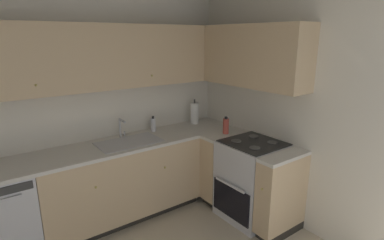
# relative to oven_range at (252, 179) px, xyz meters

# --- Properties ---
(wall_back) EXTENTS (3.95, 0.05, 2.49)m
(wall_back) POSITION_rel_oven_range_xyz_m (-1.64, 1.19, 0.79)
(wall_back) COLOR silver
(wall_back) RESTS_ON ground_plane
(wall_right) EXTENTS (0.05, 3.58, 2.49)m
(wall_right) POSITION_rel_oven_range_xyz_m (0.31, -0.58, 0.79)
(wall_right) COLOR silver
(wall_right) RESTS_ON ground_plane
(lower_cabinets_back) EXTENTS (1.78, 0.62, 0.86)m
(lower_cabinets_back) POSITION_rel_oven_range_xyz_m (-1.21, 0.87, -0.02)
(lower_cabinets_back) COLOR tan
(lower_cabinets_back) RESTS_ON ground_plane
(countertop_back) EXTENTS (2.98, 0.60, 0.03)m
(countertop_back) POSITION_rel_oven_range_xyz_m (-1.21, 0.86, 0.42)
(countertop_back) COLOR beige
(countertop_back) RESTS_ON lower_cabinets_back
(lower_cabinets_right) EXTENTS (0.62, 1.09, 0.86)m
(lower_cabinets_right) POSITION_rel_oven_range_xyz_m (-0.02, 0.05, -0.02)
(lower_cabinets_right) COLOR tan
(lower_cabinets_right) RESTS_ON ground_plane
(countertop_right) EXTENTS (0.60, 1.09, 0.03)m
(countertop_right) POSITION_rel_oven_range_xyz_m (-0.02, 0.05, 0.42)
(countertop_right) COLOR beige
(countertop_right) RESTS_ON lower_cabinets_right
(oven_range) EXTENTS (0.68, 0.62, 1.05)m
(oven_range) POSITION_rel_oven_range_xyz_m (0.00, 0.00, 0.00)
(oven_range) COLOR silver
(oven_range) RESTS_ON ground_plane
(upper_cabinets_back) EXTENTS (2.66, 0.34, 0.67)m
(upper_cabinets_back) POSITION_rel_oven_range_xyz_m (-1.37, 1.00, 1.37)
(upper_cabinets_back) COLOR tan
(upper_cabinets_right) EXTENTS (0.32, 1.64, 0.67)m
(upper_cabinets_right) POSITION_rel_oven_range_xyz_m (0.12, 0.34, 1.37)
(upper_cabinets_right) COLOR tan
(sink) EXTENTS (0.69, 0.40, 0.10)m
(sink) POSITION_rel_oven_range_xyz_m (-1.10, 0.83, 0.40)
(sink) COLOR #B7B7BC
(sink) RESTS_ON countertop_back
(faucet) EXTENTS (0.07, 0.16, 0.22)m
(faucet) POSITION_rel_oven_range_xyz_m (-1.10, 1.04, 0.57)
(faucet) COLOR silver
(faucet) RESTS_ON countertop_back
(soap_bottle) EXTENTS (0.06, 0.06, 0.19)m
(soap_bottle) POSITION_rel_oven_range_xyz_m (-0.68, 1.04, 0.52)
(soap_bottle) COLOR silver
(soap_bottle) RESTS_ON countertop_back
(paper_towel_roll) EXTENTS (0.11, 0.11, 0.34)m
(paper_towel_roll) POSITION_rel_oven_range_xyz_m (-0.05, 1.02, 0.58)
(paper_towel_roll) COLOR white
(paper_towel_roll) RESTS_ON countertop_back
(oil_bottle) EXTENTS (0.07, 0.07, 0.21)m
(oil_bottle) POSITION_rel_oven_range_xyz_m (-0.02, 0.44, 0.54)
(oil_bottle) COLOR #BF4C3F
(oil_bottle) RESTS_ON countertop_right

